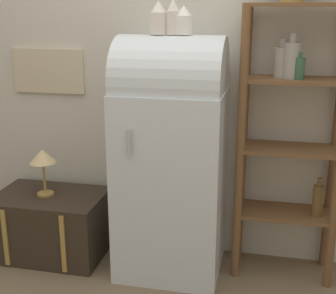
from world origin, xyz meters
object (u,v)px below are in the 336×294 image
at_px(vase_left, 158,19).
at_px(vase_center, 173,18).
at_px(suitcase_trunk, 51,224).
at_px(vase_right, 184,21).
at_px(refrigerator, 171,154).
at_px(desk_lamp, 43,159).

distance_m(vase_left, vase_center, 0.09).
bearing_deg(suitcase_trunk, vase_center, -0.04).
relative_size(vase_center, vase_right, 1.24).
relative_size(refrigerator, vase_center, 7.50).
xyz_separation_m(refrigerator, vase_center, (0.01, -0.00, 0.80)).
bearing_deg(desk_lamp, vase_right, 0.68).
bearing_deg(vase_right, suitcase_trunk, -179.53).
bearing_deg(refrigerator, vase_right, 4.81).
distance_m(vase_center, desk_lamp, 1.25).
height_order(vase_center, vase_right, vase_center).
height_order(suitcase_trunk, vase_left, vase_left).
bearing_deg(vase_right, desk_lamp, -179.32).
bearing_deg(vase_right, vase_left, -176.25).
relative_size(suitcase_trunk, desk_lamp, 2.28).
xyz_separation_m(vase_left, vase_center, (0.08, 0.00, 0.00)).
height_order(vase_right, desk_lamp, vase_right).
bearing_deg(vase_center, desk_lamp, -179.80).
distance_m(vase_right, desk_lamp, 1.28).
height_order(refrigerator, vase_center, vase_center).
relative_size(refrigerator, suitcase_trunk, 2.04).
bearing_deg(refrigerator, suitcase_trunk, -179.88).
bearing_deg(refrigerator, vase_left, -177.19).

